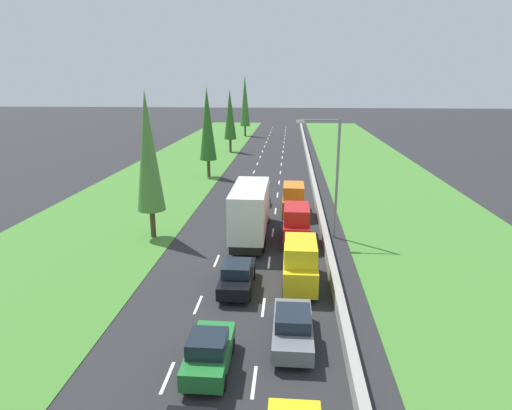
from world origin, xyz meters
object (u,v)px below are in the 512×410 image
(street_light_mast, at_px, (333,170))
(red_van_right_lane, at_px, (296,224))
(grey_sedan_right_lane, at_px, (293,327))
(white_hatchback_centre_lane, at_px, (257,195))
(poplar_tree_fifth, at_px, (245,101))
(poplar_tree_second, at_px, (148,152))
(poplar_tree_third, at_px, (207,124))
(green_hatchback_centre_lane, at_px, (209,352))
(white_box_truck_centre_lane, at_px, (251,210))
(orange_van_right_lane, at_px, (293,199))
(black_sedan_centre_lane, at_px, (237,276))
(yellow_van_right_lane, at_px, (300,263))
(poplar_tree_fourth, at_px, (230,115))

(street_light_mast, bearing_deg, red_van_right_lane, -154.29)
(red_van_right_lane, distance_m, street_light_mast, 4.79)
(grey_sedan_right_lane, xyz_separation_m, white_hatchback_centre_lane, (-3.45, 23.76, 0.02))
(poplar_tree_fifth, distance_m, street_light_mast, 66.20)
(poplar_tree_second, height_order, poplar_tree_third, poplar_tree_second)
(green_hatchback_centre_lane, bearing_deg, grey_sedan_right_lane, 32.71)
(poplar_tree_fifth, bearing_deg, white_box_truck_centre_lane, -83.76)
(orange_van_right_lane, height_order, street_light_mast, street_light_mast)
(black_sedan_centre_lane, bearing_deg, green_hatchback_centre_lane, -92.10)
(white_box_truck_centre_lane, height_order, street_light_mast, street_light_mast)
(poplar_tree_third, relative_size, poplar_tree_fifth, 0.85)
(poplar_tree_second, relative_size, street_light_mast, 1.22)
(green_hatchback_centre_lane, distance_m, poplar_tree_fifth, 82.03)
(yellow_van_right_lane, bearing_deg, poplar_tree_fourth, 102.19)
(black_sedan_centre_lane, distance_m, street_light_mast, 11.86)
(red_van_right_lane, relative_size, poplar_tree_third, 0.45)
(yellow_van_right_lane, xyz_separation_m, white_hatchback_centre_lane, (-3.88, 17.80, -0.56))
(grey_sedan_right_lane, xyz_separation_m, orange_van_right_lane, (0.10, 20.22, 0.59))
(yellow_van_right_lane, height_order, poplar_tree_third, poplar_tree_third)
(poplar_tree_fourth, relative_size, street_light_mast, 1.15)
(green_hatchback_centre_lane, relative_size, red_van_right_lane, 0.80)
(white_box_truck_centre_lane, relative_size, poplar_tree_second, 0.85)
(green_hatchback_centre_lane, distance_m, poplar_tree_second, 18.07)
(white_box_truck_centre_lane, height_order, orange_van_right_lane, white_box_truck_centre_lane)
(poplar_tree_fourth, bearing_deg, poplar_tree_third, -89.87)
(white_hatchback_centre_lane, bearing_deg, black_sedan_centre_lane, -89.05)
(yellow_van_right_lane, relative_size, poplar_tree_third, 0.45)
(grey_sedan_right_lane, bearing_deg, red_van_right_lane, 88.77)
(poplar_tree_fifth, bearing_deg, yellow_van_right_lane, -81.70)
(red_van_right_lane, bearing_deg, poplar_tree_second, 178.99)
(poplar_tree_second, height_order, poplar_tree_fifth, poplar_tree_fifth)
(black_sedan_centre_lane, height_order, white_hatchback_centre_lane, white_hatchback_centre_lane)
(orange_van_right_lane, bearing_deg, street_light_mast, -64.44)
(white_hatchback_centre_lane, distance_m, orange_van_right_lane, 5.04)
(grey_sedan_right_lane, distance_m, red_van_right_lane, 13.20)
(grey_sedan_right_lane, relative_size, poplar_tree_fourth, 0.43)
(grey_sedan_right_lane, xyz_separation_m, poplar_tree_third, (-10.39, 35.64, 5.73))
(orange_van_right_lane, distance_m, street_light_mast, 7.48)
(black_sedan_centre_lane, distance_m, poplar_tree_third, 31.79)
(white_box_truck_centre_lane, xyz_separation_m, poplar_tree_fourth, (-7.29, 42.23, 4.05))
(orange_van_right_lane, relative_size, street_light_mast, 0.54)
(poplar_tree_second, distance_m, poplar_tree_fourth, 42.84)
(grey_sedan_right_lane, bearing_deg, poplar_tree_fourth, 100.51)
(white_box_truck_centre_lane, bearing_deg, orange_van_right_lane, 62.55)
(poplar_tree_second, bearing_deg, poplar_tree_third, 89.49)
(red_van_right_lane, bearing_deg, yellow_van_right_lane, -88.88)
(green_hatchback_centre_lane, distance_m, black_sedan_centre_lane, 7.42)
(red_van_right_lane, xyz_separation_m, poplar_tree_third, (-10.67, 22.45, 5.14))
(black_sedan_centre_lane, bearing_deg, grey_sedan_right_lane, -58.89)
(poplar_tree_second, bearing_deg, yellow_van_right_lane, -33.97)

